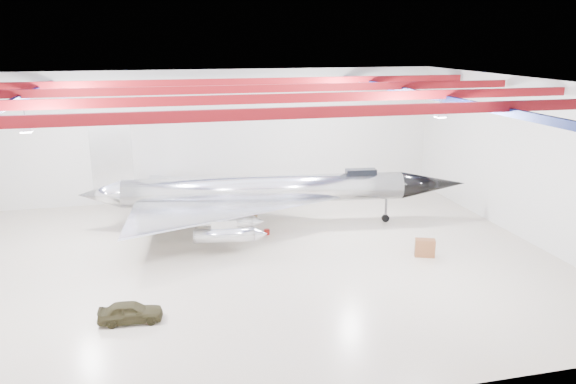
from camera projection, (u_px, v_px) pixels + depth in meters
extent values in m
plane|color=beige|center=(237.00, 262.00, 35.09)|extent=(40.00, 40.00, 0.00)
plane|color=silver|center=(209.00, 135.00, 47.68)|extent=(40.00, 0.00, 40.00)
plane|color=silver|center=(526.00, 160.00, 38.16)|extent=(0.00, 30.00, 30.00)
plane|color=#0A0F38|center=(232.00, 83.00, 32.16)|extent=(40.00, 40.00, 0.00)
cube|color=maroon|center=(263.00, 114.00, 23.89)|extent=(39.50, 0.25, 0.50)
cube|color=maroon|center=(241.00, 99.00, 29.51)|extent=(39.50, 0.25, 0.50)
cube|color=maroon|center=(226.00, 89.00, 35.13)|extent=(39.50, 0.25, 0.50)
cube|color=maroon|center=(215.00, 82.00, 40.75)|extent=(39.50, 0.25, 0.50)
cube|color=#0B1647|center=(8.00, 105.00, 29.68)|extent=(0.25, 29.50, 0.40)
cube|color=#0B1647|center=(423.00, 94.00, 35.12)|extent=(0.25, 29.50, 0.40)
cube|color=silver|center=(26.00, 128.00, 24.62)|extent=(0.55, 0.55, 0.25)
cube|color=silver|center=(440.00, 114.00, 29.15)|extent=(0.55, 0.55, 0.25)
cube|color=silver|center=(64.00, 100.00, 35.86)|extent=(0.55, 0.55, 0.25)
cube|color=silver|center=(359.00, 93.00, 40.39)|extent=(0.55, 0.55, 0.25)
cylinder|color=silver|center=(265.00, 189.00, 40.89)|extent=(20.42, 4.44, 2.03)
cone|color=black|center=(433.00, 184.00, 42.33)|extent=(5.29, 2.62, 2.03)
cone|color=silver|center=(100.00, 195.00, 39.56)|extent=(3.27, 2.38, 2.03)
cube|color=silver|center=(112.00, 158.00, 38.97)|extent=(2.84, 0.46, 4.57)
cube|color=black|center=(361.00, 173.00, 41.41)|extent=(2.32, 1.07, 0.51)
cylinder|color=silver|center=(224.00, 235.00, 35.57)|extent=(3.94, 1.37, 0.91)
cylinder|color=silver|center=(224.00, 223.00, 38.00)|extent=(3.94, 1.37, 0.91)
cylinder|color=silver|center=(223.00, 198.00, 43.84)|extent=(3.94, 1.37, 0.91)
cylinder|color=silver|center=(223.00, 190.00, 46.27)|extent=(3.94, 1.37, 0.91)
cylinder|color=#59595B|center=(386.00, 210.00, 42.44)|extent=(0.18, 0.18, 1.83)
cylinder|color=black|center=(385.00, 218.00, 42.61)|extent=(0.59, 0.29, 0.57)
cylinder|color=#59595B|center=(209.00, 228.00, 38.51)|extent=(0.18, 0.18, 1.83)
cylinder|color=black|center=(210.00, 237.00, 38.68)|extent=(0.59, 0.29, 0.57)
cylinder|color=#59595B|center=(210.00, 207.00, 43.37)|extent=(0.18, 0.18, 1.83)
cylinder|color=black|center=(211.00, 214.00, 43.54)|extent=(0.59, 0.29, 0.57)
imported|color=#332E19|center=(130.00, 312.00, 27.56)|extent=(3.19, 1.44, 1.06)
cube|color=brown|center=(425.00, 248.00, 35.82)|extent=(1.39, 1.05, 1.15)
cube|color=maroon|center=(203.00, 229.00, 40.52)|extent=(0.60, 0.54, 0.34)
cylinder|color=#59595B|center=(218.00, 234.00, 39.45)|extent=(0.56, 0.56, 0.41)
cube|color=olive|center=(252.00, 217.00, 43.12)|extent=(0.82, 0.73, 0.48)
cube|color=#59595B|center=(152.00, 231.00, 40.27)|extent=(0.48, 0.44, 0.28)
cylinder|color=maroon|center=(267.00, 232.00, 39.90)|extent=(0.50, 0.50, 0.38)
cube|color=olive|center=(201.00, 238.00, 38.72)|extent=(0.48, 0.39, 0.33)
cylinder|color=#59595B|center=(247.00, 212.00, 44.45)|extent=(0.42, 0.42, 0.34)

